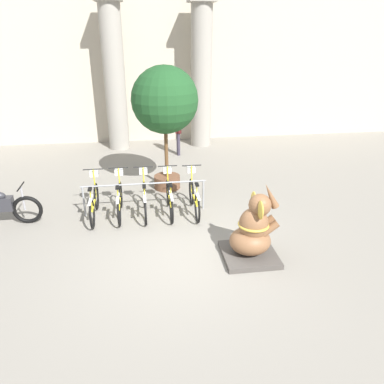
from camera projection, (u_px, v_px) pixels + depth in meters
ground_plane at (184, 252)px, 7.57m from camera, size 60.00×60.00×0.00m
building_facade at (157, 62)px, 14.18m from camera, size 20.00×0.20×6.00m
column_left at (114, 76)px, 13.23m from camera, size 0.95×0.95×5.16m
column_right at (201, 75)px, 13.62m from camera, size 0.95×0.95×5.16m
bike_rack at (144, 190)px, 9.01m from camera, size 2.98×0.05×0.77m
bicycle_0 at (94, 201)px, 8.84m from camera, size 0.48×1.66×1.07m
bicycle_1 at (120, 200)px, 8.94m from camera, size 0.48×1.66×1.07m
bicycle_2 at (145, 198)px, 9.00m from camera, size 0.48×1.66×1.07m
bicycle_3 at (169, 197)px, 9.06m from camera, size 0.48×1.66×1.07m
bicycle_4 at (194, 196)px, 9.10m from camera, size 0.48×1.66×1.07m
elephant_statue at (253, 233)px, 7.21m from camera, size 1.05×1.05×1.58m
person_pedestrian at (178, 128)px, 13.11m from camera, size 0.22×0.47×1.64m
potted_tree at (165, 103)px, 9.71m from camera, size 1.75×1.75×3.34m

